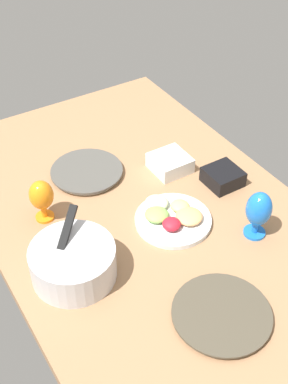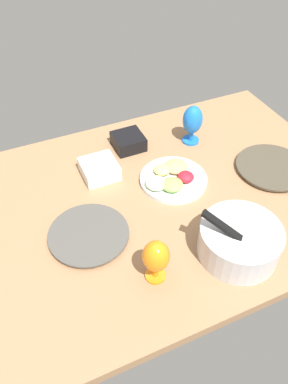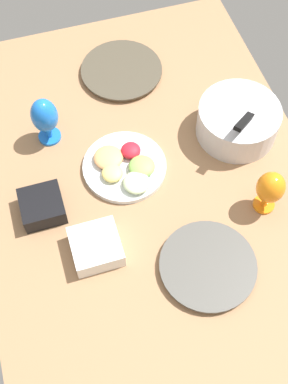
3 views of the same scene
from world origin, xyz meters
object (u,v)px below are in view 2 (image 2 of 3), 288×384
mixing_bowl (239,240)px  square_bowl_white (99,168)px  fruit_platter (172,178)px  hurricane_glass_blue (192,121)px  hurricane_glass_orange (156,257)px  dinner_plate_right (89,235)px  dinner_plate_left (272,168)px  square_bowl_black (128,141)px

mixing_bowl → square_bowl_white: mixing_bowl is taller
fruit_platter → hurricane_glass_blue: 29.17cm
hurricane_glass_orange → fruit_platter: bearing=-123.8°
dinner_plate_right → hurricane_glass_orange: bearing=120.9°
dinner_plate_left → square_bowl_black: size_ratio=2.31×
hurricane_glass_orange → square_bowl_white: 52.11cm
hurricane_glass_blue → dinner_plate_right: bearing=30.0°
square_bowl_white → mixing_bowl: bearing=117.5°
fruit_platter → square_bowl_black: 28.29cm
dinner_plate_right → square_bowl_black: bearing=-127.6°
fruit_platter → hurricane_glass_blue: bearing=-134.0°
hurricane_glass_orange → hurricane_glass_blue: size_ratio=0.91×
square_bowl_white → hurricane_glass_blue: bearing=-173.9°
fruit_platter → dinner_plate_right: bearing=18.9°
fruit_platter → hurricane_glass_orange: 44.38cm
dinner_plate_right → square_bowl_white: size_ratio=2.01×
dinner_plate_left → mixing_bowl: size_ratio=1.10×
dinner_plate_left → hurricane_glass_blue: bearing=-55.7°
dinner_plate_right → mixing_bowl: (-42.10, 25.53, 4.84)cm
mixing_bowl → fruit_platter: mixing_bowl is taller
mixing_bowl → square_bowl_white: 61.01cm
dinner_plate_right → mixing_bowl: bearing=148.8°
hurricane_glass_orange → square_bowl_black: size_ratio=1.28×
dinner_plate_left → dinner_plate_right: dinner_plate_right is taller
hurricane_glass_orange → square_bowl_black: hurricane_glass_orange is taller
dinner_plate_left → square_bowl_black: square_bowl_black is taller
hurricane_glass_blue → square_bowl_white: bearing=6.1°
mixing_bowl → hurricane_glass_blue: size_ratio=1.50×
hurricane_glass_blue → square_bowl_white: 44.46cm
dinner_plate_left → square_bowl_white: 69.00cm
dinner_plate_right → hurricane_glass_blue: (-57.60, -33.21, 9.27)cm
mixing_bowl → square_bowl_white: size_ratio=1.91×
mixing_bowl → fruit_platter: size_ratio=1.00×
square_bowl_black → fruit_platter: bearing=104.4°
dinner_plate_right → fruit_platter: (-38.21, -13.11, 0.82)cm
hurricane_glass_blue → square_bowl_black: size_ratio=1.41×
dinner_plate_left → hurricane_glass_orange: size_ratio=1.81×
square_bowl_black → dinner_plate_right: bearing=52.4°
mixing_bowl → hurricane_glass_orange: bearing=-4.8°
hurricane_glass_orange → square_bowl_white: size_ratio=1.16×
hurricane_glass_orange → dinner_plate_left: bearing=-157.7°
square_bowl_black → mixing_bowl: bearing=99.4°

